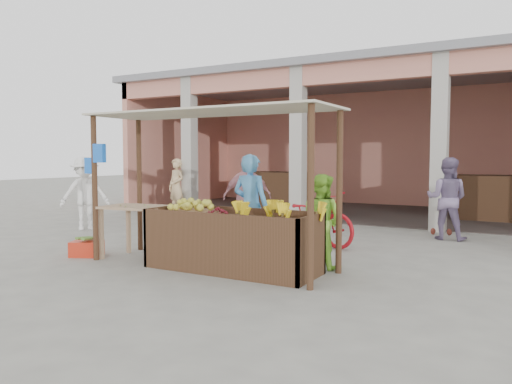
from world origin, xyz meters
The scene contains 19 objects.
ground centered at (0.00, 0.00, 0.00)m, with size 60.00×60.00×0.00m, color slate.
market_building centered at (0.05, 8.93, 2.70)m, with size 14.40×6.40×4.20m.
fruit_stall centered at (0.50, 0.00, 0.40)m, with size 2.60×0.95×0.80m, color #4D2F1F.
stall_awning centered at (-0.01, 0.06, 1.98)m, with size 4.09×1.35×2.39m.
banana_heap centered at (1.23, 0.02, 0.90)m, with size 1.14×0.62×0.21m, color gold, non-canonical shape.
melon_tray centered at (-0.25, 0.04, 0.89)m, with size 0.72×0.63×0.20m.
berry_heap centered at (0.28, -0.04, 0.87)m, with size 0.44×0.36×0.14m, color maroon.
side_table centered at (-1.32, -0.05, 0.74)m, with size 1.18×0.87×0.88m.
papaya_pile centered at (-1.32, -0.05, 0.99)m, with size 0.73×0.42×0.21m, color #509831, non-canonical shape.
red_crate centered at (-2.23, -0.31, 0.13)m, with size 0.50×0.36×0.26m, color red.
plantain_bundle centered at (-2.23, -0.31, 0.30)m, with size 0.37×0.26×0.07m, color #598831, non-canonical shape.
produce_sacks centered at (2.67, 5.09, 0.28)m, with size 0.74×0.46×0.56m.
vendor_blue centered at (0.33, 0.86, 0.93)m, with size 0.69×0.51×1.85m, color #4F9DDC.
vendor_green centered at (1.58, 0.84, 0.75)m, with size 0.73×0.42×1.51m, color #8DD338.
motorcycle centered at (0.67, 2.59, 0.54)m, with size 2.08×0.72×1.08m, color maroon.
shopper_a centered at (-4.73, 1.91, 0.92)m, with size 1.18×0.59×1.83m, color white.
shopper_b centered at (-0.82, 2.71, 0.92)m, with size 1.08×0.57×1.84m, color #C37F87.
shopper_e centered at (-4.77, 5.35, 0.86)m, with size 0.64×0.48×1.71m, color #DCB582.
shopper_f centered at (2.85, 4.53, 0.92)m, with size 0.90×0.52×1.84m, color slate.
Camera 1 is at (4.40, -6.23, 1.69)m, focal length 35.00 mm.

